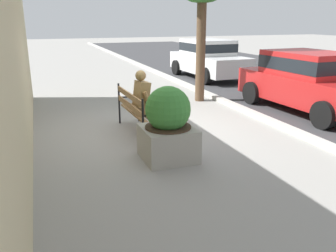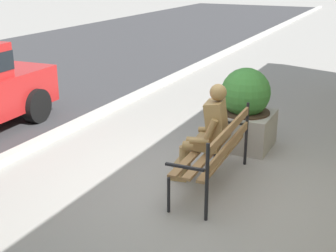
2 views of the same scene
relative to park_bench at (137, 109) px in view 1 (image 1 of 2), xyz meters
The scene contains 7 objects.
ground_plane 0.60m from the park_bench, 119.86° to the left, with size 80.00×80.00×0.00m, color gray.
curb_stone 3.17m from the park_bench, 92.37° to the left, with size 60.00×0.20×0.12m, color #B2AFA8.
park_bench is the anchor object (origin of this frame).
bronze_statue_seated 0.27m from the park_bench, 60.86° to the left, with size 0.61×0.82×1.37m.
concrete_planter 1.60m from the park_bench, ahead, with size 0.89×0.89×1.29m.
parked_car_white 7.86m from the park_bench, 142.75° to the left, with size 4.18×2.08×1.56m.
parked_car_red 4.77m from the park_bench, 93.62° to the left, with size 4.18×2.08×1.56m.
Camera 1 is at (7.16, -2.10, 2.36)m, focal length 37.71 mm.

